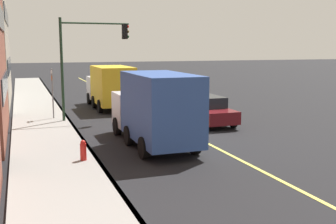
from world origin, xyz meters
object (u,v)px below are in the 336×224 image
(car_maroon, at_px, (206,110))
(truck_yellow, at_px, (110,86))
(pedestrian_with_backpack, at_px, (141,107))
(traffic_light_mast, at_px, (87,52))
(truck_blue, at_px, (155,108))
(car_tan, at_px, (172,96))
(fire_hydrant, at_px, (83,152))
(street_sign_post, at_px, (52,90))

(car_maroon, bearing_deg, truck_yellow, 26.41)
(truck_yellow, distance_m, pedestrian_with_backpack, 6.44)
(truck_yellow, height_order, traffic_light_mast, traffic_light_mast)
(truck_yellow, relative_size, pedestrian_with_backpack, 4.16)
(car_maroon, relative_size, truck_blue, 0.68)
(car_maroon, distance_m, truck_yellow, 8.92)
(truck_blue, height_order, traffic_light_mast, traffic_light_mast)
(car_tan, height_order, truck_blue, truck_blue)
(truck_blue, height_order, fire_hydrant, truck_blue)
(fire_hydrant, bearing_deg, traffic_light_mast, -10.57)
(truck_blue, bearing_deg, car_tan, -23.88)
(car_tan, relative_size, truck_blue, 0.67)
(fire_hydrant, bearing_deg, car_maroon, -52.88)
(car_maroon, xyz_separation_m, pedestrian_with_backpack, (1.57, 3.50, 0.11))
(car_tan, distance_m, traffic_light_mast, 8.49)
(pedestrian_with_backpack, bearing_deg, car_tan, -36.24)
(pedestrian_with_backpack, height_order, fire_hydrant, pedestrian_with_backpack)
(car_maroon, height_order, truck_blue, truck_blue)
(fire_hydrant, bearing_deg, truck_yellow, -16.12)
(fire_hydrant, bearing_deg, car_tan, -32.98)
(pedestrian_with_backpack, bearing_deg, car_maroon, -114.18)
(car_tan, xyz_separation_m, truck_yellow, (1.00, 4.40, 0.78))
(traffic_light_mast, xyz_separation_m, street_sign_post, (1.09, 2.00, -2.33))
(car_tan, height_order, traffic_light_mast, traffic_light_mast)
(truck_yellow, distance_m, fire_hydrant, 14.63)
(pedestrian_with_backpack, bearing_deg, fire_hydrant, 149.47)
(truck_yellow, relative_size, traffic_light_mast, 1.10)
(pedestrian_with_backpack, xyz_separation_m, street_sign_post, (2.56, 4.80, 0.92))
(car_maroon, relative_size, truck_yellow, 0.71)
(car_maroon, height_order, street_sign_post, street_sign_post)
(truck_blue, relative_size, traffic_light_mast, 1.15)
(car_maroon, bearing_deg, traffic_light_mast, 64.26)
(car_tan, height_order, street_sign_post, street_sign_post)
(pedestrian_with_backpack, bearing_deg, street_sign_post, 61.95)
(car_tan, distance_m, street_sign_post, 9.25)
(car_maroon, distance_m, pedestrian_with_backpack, 3.84)
(car_maroon, xyz_separation_m, street_sign_post, (4.13, 8.31, 1.03))
(street_sign_post, relative_size, fire_hydrant, 3.35)
(truck_blue, bearing_deg, pedestrian_with_backpack, -9.74)
(car_tan, xyz_separation_m, fire_hydrant, (-13.01, 8.45, -0.37))
(traffic_light_mast, distance_m, street_sign_post, 3.26)
(fire_hydrant, bearing_deg, truck_blue, -62.07)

